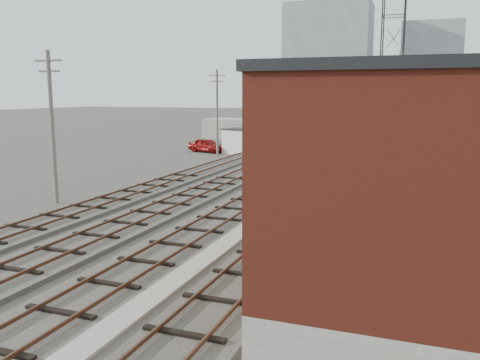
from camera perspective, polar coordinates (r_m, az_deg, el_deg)
The scene contains 23 objects.
ground at distance 65.10m, azimuth 12.93°, elevation 3.66°, with size 320.00×320.00×0.00m, color #282621.
track_right at distance 44.10m, azimuth 12.58°, elevation 1.06°, with size 3.20×90.00×0.39m.
track_mid_right at distance 44.79m, azimuth 7.51°, elevation 1.34°, with size 3.20×90.00×0.39m.
track_mid_left at distance 45.83m, azimuth 2.63°, elevation 1.60°, with size 3.20×90.00×0.39m.
track_left at distance 47.18m, azimuth -2.01°, elevation 1.84°, with size 3.20×90.00×0.39m.
platform_curb at distance 20.82m, azimuth -2.60°, elevation -8.20°, with size 0.90×28.00×0.26m, color gray.
brick_building at distance 16.52m, azimuth 17.39°, elevation -0.84°, with size 6.54×12.20×7.22m.
lattice_tower at distance 39.36m, azimuth 16.57°, elevation 10.70°, with size 1.60×1.60×15.00m.
utility_pole_left_a at distance 31.96m, azimuth -20.35°, elevation 5.98°, with size 1.80×0.24×9.00m.
utility_pole_left_b at distance 53.47m, azimuth -2.58°, elevation 7.80°, with size 1.80×0.24×9.00m.
utility_pole_left_c at distance 77.11m, azimuth 4.72°, elevation 8.34°, with size 1.80×0.24×9.00m.
utility_pole_right_a at distance 32.34m, azimuth 17.27°, elevation 6.18°, with size 1.80×0.24×9.00m.
utility_pole_right_b at distance 62.30m, azimuth 18.84°, elevation 7.56°, with size 1.80×0.24×9.00m.
apartment_left at distance 141.95m, azimuth 9.84°, elevation 12.94°, with size 22.00×14.00×30.00m, color gray.
apartment_right at distance 154.39m, azimuth 20.60°, elevation 11.45°, with size 16.00×12.00×26.00m, color gray.
shed_left at distance 68.85m, azimuth -0.39°, elevation 5.56°, with size 8.00×5.00×3.20m, color gray.
shed_right at distance 74.39m, azimuth 20.93°, elevation 5.54°, with size 6.00×6.00×4.00m, color gray.
signal_mast at distance 15.70m, azimuth 2.69°, elevation -6.23°, with size 0.40×0.41×3.82m.
switch_stand at distance 43.16m, azimuth 6.14°, elevation 1.75°, with size 0.37×0.37×1.32m.
site_trailer at distance 55.02m, azimuth 1.36°, elevation 4.31°, with size 7.17×4.77×2.78m.
car_red at distance 57.53m, azimuth -3.73°, elevation 3.91°, with size 1.84×4.58×1.56m, color maroon.
car_silver at distance 58.97m, azimuth 0.72°, elevation 4.04°, with size 1.58×4.54×1.50m, color #A8AAAF.
car_grey at distance 59.35m, azimuth -1.42°, elevation 3.93°, with size 1.70×4.18×1.21m, color gray.
Camera 1 is at (8.24, -4.25, 6.51)m, focal length 38.00 mm.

